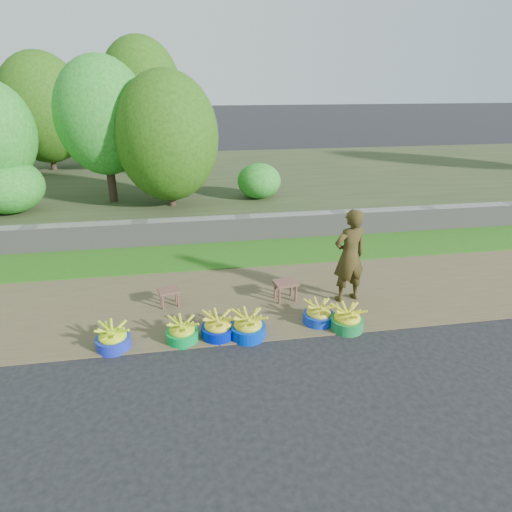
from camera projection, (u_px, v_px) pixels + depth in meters
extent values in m
plane|color=black|center=(283.00, 340.00, 5.94)|extent=(120.00, 120.00, 0.00)
cube|color=brown|center=(266.00, 298.00, 7.08)|extent=(80.00, 2.50, 0.02)
cube|color=#296415|center=(248.00, 253.00, 8.90)|extent=(80.00, 1.50, 0.04)
cube|color=slate|center=(243.00, 228.00, 9.58)|extent=(80.00, 0.35, 0.55)
cube|color=#374223|center=(222.00, 182.00, 14.05)|extent=(80.00, 10.00, 0.50)
cylinder|color=#32241A|center=(147.00, 145.00, 13.39)|extent=(0.25, 0.25, 1.91)
ellipsoid|color=#295A11|center=(141.00, 88.00, 12.75)|extent=(2.36, 2.36, 2.95)
cylinder|color=#32241A|center=(171.00, 187.00, 10.33)|extent=(0.16, 0.16, 0.92)
ellipsoid|color=#295A11|center=(167.00, 137.00, 9.88)|extent=(2.37, 2.37, 2.97)
cylinder|color=#32241A|center=(111.00, 174.00, 10.61)|extent=(0.20, 0.20, 1.40)
ellipsoid|color=#2B8D26|center=(103.00, 116.00, 10.10)|extent=(2.20, 2.20, 2.75)
cylinder|color=#32241A|center=(52.00, 153.00, 14.45)|extent=(0.18, 0.18, 1.16)
ellipsoid|color=#295A11|center=(44.00, 108.00, 13.91)|extent=(2.80, 2.80, 3.50)
cylinder|color=#32241A|center=(4.00, 185.00, 9.85)|extent=(0.19, 0.19, 1.23)
ellipsoid|color=#2B8D26|center=(259.00, 181.00, 11.00)|extent=(1.12, 1.12, 0.89)
ellipsoid|color=#2B8D26|center=(8.00, 186.00, 9.69)|extent=(1.54, 1.54, 1.23)
cylinder|color=#1729B6|center=(114.00, 343.00, 5.74)|extent=(0.46, 0.46, 0.17)
ellipsoid|color=#B9DE15|center=(112.00, 334.00, 5.69)|extent=(0.41, 0.41, 0.26)
cylinder|color=#008F37|center=(182.00, 336.00, 5.90)|extent=(0.44, 0.44, 0.16)
ellipsoid|color=#B6C91C|center=(182.00, 328.00, 5.85)|extent=(0.39, 0.39, 0.25)
cylinder|color=#0017A7|center=(218.00, 331.00, 5.99)|extent=(0.47, 0.47, 0.17)
ellipsoid|color=gold|center=(218.00, 323.00, 5.94)|extent=(0.42, 0.42, 0.27)
cylinder|color=#0030BE|center=(248.00, 331.00, 5.99)|extent=(0.50, 0.50, 0.18)
ellipsoid|color=gold|center=(248.00, 322.00, 5.94)|extent=(0.44, 0.44, 0.28)
cylinder|color=#0D2FB2|center=(318.00, 318.00, 6.33)|extent=(0.46, 0.46, 0.16)
ellipsoid|color=gold|center=(319.00, 311.00, 6.28)|extent=(0.40, 0.40, 0.26)
cylinder|color=#167735|center=(347.00, 324.00, 6.18)|extent=(0.48, 0.48, 0.17)
ellipsoid|color=yellow|center=(347.00, 316.00, 6.13)|extent=(0.42, 0.42, 0.27)
cube|color=brown|center=(169.00, 291.00, 6.72)|extent=(0.36, 0.30, 0.04)
cylinder|color=brown|center=(163.00, 302.00, 6.66)|extent=(0.03, 0.03, 0.24)
cylinder|color=brown|center=(178.00, 300.00, 6.74)|extent=(0.03, 0.03, 0.24)
cylinder|color=brown|center=(161.00, 298.00, 6.80)|extent=(0.03, 0.03, 0.24)
cylinder|color=brown|center=(176.00, 295.00, 6.89)|extent=(0.03, 0.03, 0.24)
cube|color=brown|center=(286.00, 283.00, 6.88)|extent=(0.41, 0.34, 0.04)
cylinder|color=brown|center=(279.00, 296.00, 6.82)|extent=(0.04, 0.04, 0.28)
cylinder|color=brown|center=(296.00, 293.00, 6.90)|extent=(0.04, 0.04, 0.28)
cylinder|color=brown|center=(275.00, 290.00, 6.99)|extent=(0.04, 0.04, 0.28)
cylinder|color=brown|center=(291.00, 288.00, 7.07)|extent=(0.04, 0.04, 0.28)
imported|color=black|center=(349.00, 256.00, 6.73)|extent=(0.62, 0.48, 1.53)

